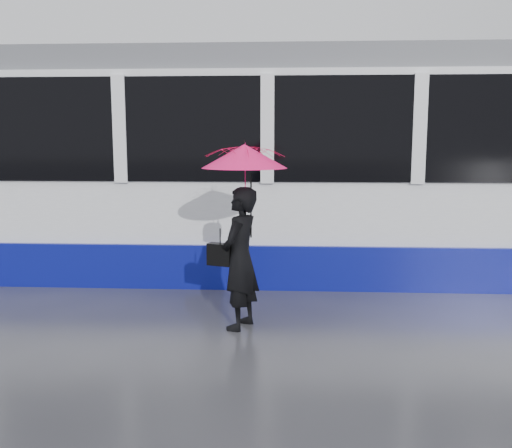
{
  "coord_description": "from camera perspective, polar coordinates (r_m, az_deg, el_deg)",
  "views": [
    {
      "loc": [
        1.06,
        -6.42,
        2.07
      ],
      "look_at": [
        0.69,
        0.08,
        1.1
      ],
      "focal_mm": 40.0,
      "sensor_mm": 36.0,
      "label": 1
    }
  ],
  "objects": [
    {
      "name": "ground",
      "position": [
        6.83,
        -5.88,
        -9.22
      ],
      "size": [
        90.0,
        90.0,
        0.0
      ],
      "primitive_type": "plane",
      "color": "#2C2C31",
      "rests_on": "ground"
    },
    {
      "name": "umbrella",
      "position": [
        6.1,
        -1.16,
        5.13
      ],
      "size": [
        1.18,
        1.18,
        1.06
      ],
      "rotation": [
        0.0,
        0.0,
        -0.35
      ],
      "color": "#DB1244",
      "rests_on": "ground"
    },
    {
      "name": "tram",
      "position": [
        8.93,
        4.66,
        5.68
      ],
      "size": [
        26.0,
        2.56,
        3.35
      ],
      "color": "white",
      "rests_on": "ground"
    },
    {
      "name": "woman",
      "position": [
        6.23,
        -1.6,
        -3.46
      ],
      "size": [
        0.55,
        0.66,
        1.56
      ],
      "primitive_type": "imported",
      "rotation": [
        0.0,
        0.0,
        -1.92
      ],
      "color": "black",
      "rests_on": "ground"
    },
    {
      "name": "rails",
      "position": [
        9.21,
        -3.41,
        -4.46
      ],
      "size": [
        34.0,
        1.51,
        0.02
      ],
      "color": "#3F3D38",
      "rests_on": "ground"
    },
    {
      "name": "handbag",
      "position": [
        6.26,
        -3.59,
        -3.05
      ],
      "size": [
        0.3,
        0.21,
        0.42
      ],
      "rotation": [
        0.0,
        0.0,
        -0.35
      ],
      "color": "black",
      "rests_on": "ground"
    }
  ]
}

